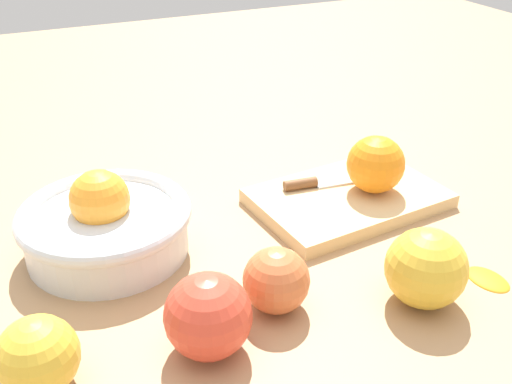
# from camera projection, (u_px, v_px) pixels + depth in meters

# --- Properties ---
(ground_plane) EXTENTS (2.40, 2.40, 0.00)m
(ground_plane) POSITION_uv_depth(u_px,v_px,m) (266.00, 266.00, 0.67)
(ground_plane) COLOR tan
(bowl) EXTENTS (0.20, 0.20, 0.10)m
(bowl) POSITION_uv_depth(u_px,v_px,m) (106.00, 224.00, 0.68)
(bowl) COLOR silver
(bowl) RESTS_ON ground_plane
(cutting_board) EXTENTS (0.26, 0.18, 0.02)m
(cutting_board) POSITION_uv_depth(u_px,v_px,m) (348.00, 198.00, 0.79)
(cutting_board) COLOR #DBB77F
(cutting_board) RESTS_ON ground_plane
(orange_on_board) EXTENTS (0.08, 0.08, 0.08)m
(orange_on_board) POSITION_uv_depth(u_px,v_px,m) (376.00, 164.00, 0.77)
(orange_on_board) COLOR orange
(orange_on_board) RESTS_ON cutting_board
(knife) EXTENTS (0.16, 0.03, 0.01)m
(knife) POSITION_uv_depth(u_px,v_px,m) (323.00, 182.00, 0.80)
(knife) COLOR silver
(knife) RESTS_ON cutting_board
(apple_front_center) EXTENTS (0.07, 0.07, 0.07)m
(apple_front_center) POSITION_uv_depth(u_px,v_px,m) (276.00, 280.00, 0.59)
(apple_front_center) COLOR #CC6638
(apple_front_center) RESTS_ON ground_plane
(apple_front_right) EXTENTS (0.08, 0.08, 0.08)m
(apple_front_right) POSITION_uv_depth(u_px,v_px,m) (426.00, 268.00, 0.60)
(apple_front_right) COLOR gold
(apple_front_right) RESTS_ON ground_plane
(apple_front_left) EXTENTS (0.08, 0.08, 0.08)m
(apple_front_left) POSITION_uv_depth(u_px,v_px,m) (208.00, 316.00, 0.54)
(apple_front_left) COLOR #D6422D
(apple_front_left) RESTS_ON ground_plane
(apple_front_left_2) EXTENTS (0.07, 0.07, 0.07)m
(apple_front_left_2) POSITION_uv_depth(u_px,v_px,m) (38.00, 356.00, 0.50)
(apple_front_left_2) COLOR gold
(apple_front_left_2) RESTS_ON ground_plane
(citrus_peel) EXTENTS (0.04, 0.06, 0.01)m
(citrus_peel) POSITION_uv_depth(u_px,v_px,m) (488.00, 277.00, 0.65)
(citrus_peel) COLOR orange
(citrus_peel) RESTS_ON ground_plane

